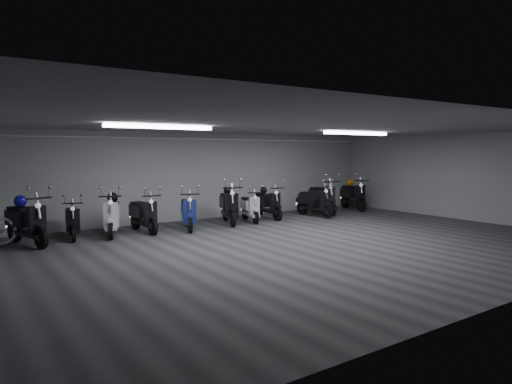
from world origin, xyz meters
TOP-DOWN VIEW (x-y plane):
  - floor at (0.00, 0.00)m, footprint 14.00×10.00m
  - ceiling at (0.00, 0.00)m, footprint 14.00×10.00m
  - back_wall at (0.00, 5.00)m, footprint 14.00×0.01m
  - right_wall at (7.00, 0.00)m, footprint 0.01×10.00m
  - fluor_strip_left at (-3.00, 1.00)m, footprint 2.40×0.18m
  - fluor_strip_right at (3.00, 1.00)m, footprint 2.40×0.18m
  - conduit at (0.00, 4.92)m, footprint 13.60×0.05m
  - scooter_0 at (-5.34, 3.48)m, footprint 1.22×2.05m
  - scooter_1 at (-4.26, 3.82)m, footprint 0.79×1.66m
  - scooter_2 at (-3.30, 3.64)m, footprint 1.21×1.93m
  - scooter_3 at (-2.44, 3.65)m, footprint 0.67×1.78m
  - scooter_4 at (-1.22, 3.39)m, footprint 1.18×1.86m
  - scooter_5 at (0.28, 3.65)m, footprint 1.28×2.03m
  - scooter_6 at (1.03, 3.60)m, footprint 0.94×1.69m
  - scooter_7 at (1.86, 3.80)m, footprint 0.67×1.79m
  - scooter_8 at (3.51, 3.33)m, footprint 0.74×1.81m
  - scooter_9 at (4.22, 3.73)m, footprint 1.08×2.07m
  - scooter_10 at (5.86, 3.79)m, footprint 1.21×2.03m
  - helmet_0 at (5.94, 4.05)m, footprint 0.27×0.27m
  - helmet_1 at (1.87, 4.05)m, footprint 0.23×0.23m
  - helmet_2 at (-5.43, 3.73)m, footprint 0.29×0.29m
  - helmet_3 at (0.38, 3.90)m, footprint 0.23×0.23m
  - helmet_4 at (-3.21, 3.87)m, footprint 0.28×0.28m

SIDE VIEW (x-z plane):
  - floor at x=0.00m, z-range -0.01..0.00m
  - scooter_1 at x=-4.26m, z-range 0.00..1.19m
  - scooter_6 at x=1.03m, z-range 0.00..1.20m
  - scooter_3 at x=-2.44m, z-range 0.00..1.30m
  - scooter_7 at x=1.86m, z-range 0.00..1.31m
  - scooter_8 at x=3.51m, z-range 0.00..1.31m
  - scooter_4 at x=-1.22m, z-range 0.00..1.31m
  - scooter_2 at x=-3.30m, z-range 0.00..1.36m
  - scooter_5 at x=0.28m, z-range 0.00..1.44m
  - scooter_10 at x=5.86m, z-range 0.00..1.44m
  - scooter_0 at x=-5.34m, z-range 0.00..1.44m
  - scooter_9 at x=4.22m, z-range 0.00..1.47m
  - helmet_1 at x=1.87m, z-range 0.81..1.05m
  - helmet_4 at x=-3.21m, z-range 0.84..1.13m
  - helmet_3 at x=0.38m, z-range 0.89..1.12m
  - helmet_0 at x=5.94m, z-range 0.89..1.16m
  - helmet_2 at x=-5.43m, z-range 0.89..1.18m
  - back_wall at x=0.00m, z-range 0.00..2.80m
  - right_wall at x=7.00m, z-range 0.00..2.80m
  - conduit at x=0.00m, z-range 2.59..2.65m
  - fluor_strip_left at x=-3.00m, z-range 2.70..2.78m
  - fluor_strip_right at x=3.00m, z-range 2.70..2.78m
  - ceiling at x=0.00m, z-range 2.80..2.81m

